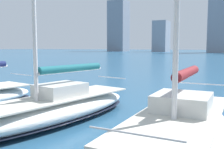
{
  "coord_description": "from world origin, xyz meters",
  "views": [
    {
      "loc": [
        -4.37,
        1.0,
        3.15
      ],
      "look_at": [
        -0.09,
        -6.89,
        2.2
      ],
      "focal_mm": 42.0,
      "sensor_mm": 36.0,
      "label": 1
    }
  ],
  "objects": [
    {
      "name": "sailboat_maroon",
      "position": [
        -2.42,
        -6.93,
        0.65
      ],
      "size": [
        3.13,
        8.11,
        11.95
      ],
      "color": "white",
      "rests_on": "ground"
    },
    {
      "name": "sailboat_teal",
      "position": [
        2.96,
        -7.22,
        0.64
      ],
      "size": [
        3.94,
        9.46,
        12.92
      ],
      "color": "white",
      "rests_on": "ground"
    }
  ]
}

